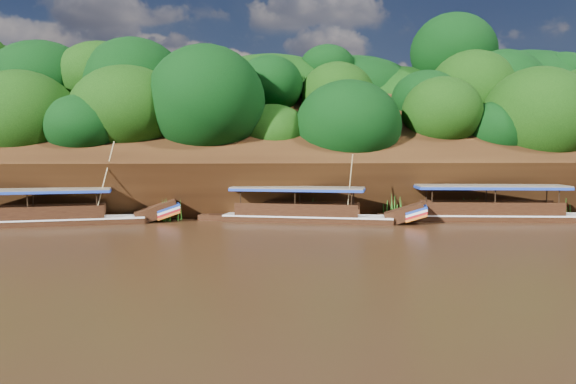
# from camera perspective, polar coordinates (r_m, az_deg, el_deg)

# --- Properties ---
(ground) EXTENTS (160.00, 160.00, 0.00)m
(ground) POSITION_cam_1_polar(r_m,az_deg,el_deg) (28.43, 0.66, -4.97)
(ground) COLOR black
(ground) RESTS_ON ground
(riverbank) EXTENTS (120.00, 30.06, 19.40)m
(riverbank) POSITION_cam_1_polar(r_m,az_deg,el_deg) (50.79, -2.17, 1.17)
(riverbank) COLOR black
(riverbank) RESTS_ON ground
(boat_0) EXTENTS (14.48, 4.05, 6.55)m
(boat_0) POSITION_cam_1_polar(r_m,az_deg,el_deg) (39.26, 21.94, -1.98)
(boat_0) COLOR black
(boat_0) RESTS_ON ground
(boat_1) EXTENTS (12.85, 5.35, 4.74)m
(boat_1) POSITION_cam_1_polar(r_m,az_deg,el_deg) (35.94, 3.07, -2.26)
(boat_1) COLOR black
(boat_1) RESTS_ON ground
(boat_2) EXTENTS (14.25, 4.09, 5.56)m
(boat_2) POSITION_cam_1_polar(r_m,az_deg,el_deg) (37.33, -22.45, -2.33)
(boat_2) COLOR black
(boat_2) RESTS_ON ground
(reeds) EXTENTS (49.28, 2.51, 2.03)m
(reeds) POSITION_cam_1_polar(r_m,az_deg,el_deg) (37.48, -6.73, -1.46)
(reeds) COLOR #2B6F1B
(reeds) RESTS_ON ground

